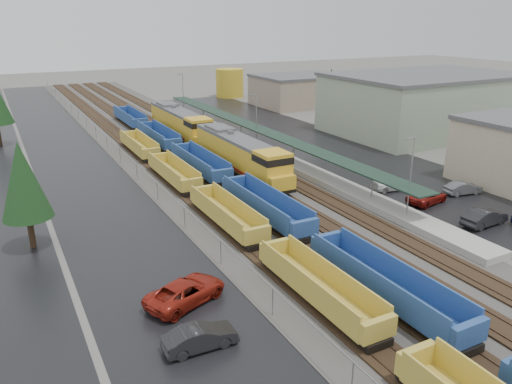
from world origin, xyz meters
TOP-DOWN VIEW (x-y plane):
  - ballast_strip at (0.00, 60.00)m, footprint 20.00×160.00m
  - trackbed at (-0.00, 60.00)m, footprint 14.60×160.00m
  - west_parking_lot at (-15.00, 60.00)m, footprint 10.00×160.00m
  - east_commuter_lot at (19.00, 50.00)m, footprint 16.00×100.00m
  - station_platform at (9.50, 50.01)m, footprint 3.00×80.00m
  - chainlink_fence at (-9.50, 58.44)m, footprint 0.08×160.04m
  - industrial_buildings at (37.76, 45.85)m, footprint 32.52×75.30m
  - distant_hills at (44.79, 210.68)m, footprint 301.00×140.00m
  - tree_west_near at (-22.00, 30.00)m, footprint 3.96×3.96m
  - tree_east at (28.00, 58.00)m, footprint 4.40×4.40m
  - locomotive_lead at (2.00, 39.76)m, footprint 3.23×21.30m
  - locomotive_trail at (2.00, 60.76)m, footprint 3.23×21.30m
  - well_string_yellow at (-6.00, 19.27)m, footprint 2.44×85.07m
  - well_string_blue at (-2.00, 34.80)m, footprint 2.66×96.61m
  - storage_tank at (27.73, 98.00)m, footprint 6.57×6.57m
  - parked_car_west_b at (-14.78, 11.10)m, footprint 1.63×4.38m
  - parked_car_west_c at (-13.79, 16.11)m, footprint 4.62×6.35m
  - parked_car_east_a at (14.88, 15.75)m, footprint 1.96×4.90m
  - parked_car_east_b at (14.67, 22.45)m, footprint 3.16×5.23m
  - parked_car_east_c at (14.28, 27.30)m, footprint 2.66×4.91m
  - parked_car_east_e at (20.09, 22.63)m, footprint 2.08×4.33m

SIDE VIEW (x-z plane):
  - distant_hills at x=44.79m, z-range -12.60..12.60m
  - west_parking_lot at x=-15.00m, z-range 0.00..0.02m
  - east_commuter_lot at x=19.00m, z-range 0.00..0.02m
  - ballast_strip at x=0.00m, z-range 0.00..0.08m
  - trackbed at x=0.00m, z-range 0.05..0.27m
  - parked_car_east_c at x=14.28m, z-range 0.00..1.35m
  - parked_car_east_b at x=14.67m, z-range 0.00..1.36m
  - parked_car_east_e at x=20.09m, z-range 0.00..1.37m
  - parked_car_west_b at x=-14.78m, z-range 0.00..1.43m
  - station_platform at x=9.50m, z-range -3.27..4.73m
  - parked_car_east_a at x=14.88m, z-range 0.00..1.59m
  - parked_car_west_c at x=-13.79m, z-range 0.00..1.60m
  - well_string_yellow at x=-6.00m, z-range 0.02..2.18m
  - well_string_blue at x=-2.00m, z-range -0.01..2.35m
  - chainlink_fence at x=-9.50m, z-range 0.60..2.62m
  - locomotive_lead at x=2.00m, z-range 0.14..4.96m
  - locomotive_trail at x=2.00m, z-range 0.14..4.96m
  - storage_tank at x=27.73m, z-range 0.00..6.57m
  - industrial_buildings at x=37.76m, z-range -0.50..9.00m
  - tree_west_near at x=-22.00m, z-range 1.32..10.32m
  - tree_east at x=28.00m, z-range 1.47..11.47m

